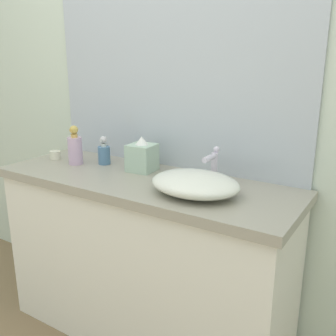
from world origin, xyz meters
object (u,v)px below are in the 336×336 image
Objects in this scene: candle_jar at (55,155)px; sink_basin at (195,184)px; tissue_box at (142,156)px; soap_dispenser at (104,153)px; lotion_bottle at (75,148)px.

sink_basin is at bearing -4.91° from candle_jar.
tissue_box is 2.97× the size of candle_jar.
sink_basin is 0.42m from tissue_box.
soap_dispenser reaches higher than sink_basin.
tissue_box is (-0.38, 0.16, 0.03)m from sink_basin.
tissue_box is at bearing 12.98° from lotion_bottle.
lotion_bottle is 0.38m from tissue_box.
tissue_box is (0.37, 0.09, -0.01)m from lotion_bottle.
soap_dispenser is 0.30m from candle_jar.
candle_jar is (-0.17, 0.01, -0.06)m from lotion_bottle.
lotion_bottle is (-0.75, 0.07, 0.04)m from sink_basin.
lotion_bottle is at bearing -167.02° from tissue_box.
soap_dispenser is 0.85× the size of tissue_box.
tissue_box reaches higher than soap_dispenser.
candle_jar is at bearing 177.38° from lotion_bottle.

